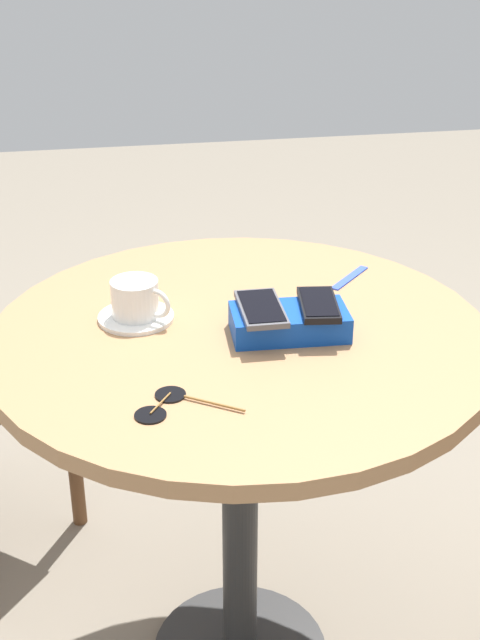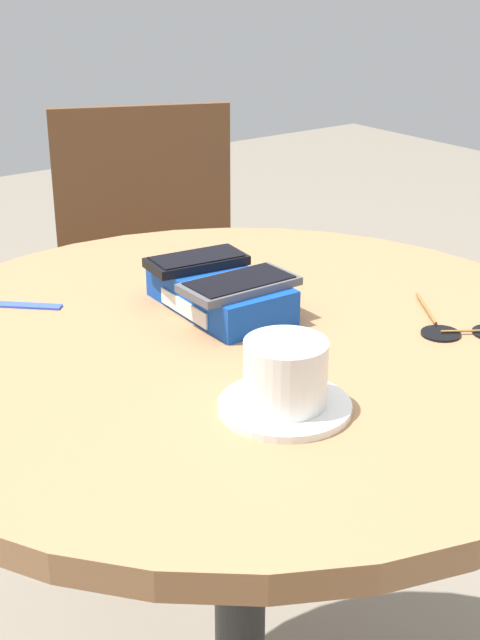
# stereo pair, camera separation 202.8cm
# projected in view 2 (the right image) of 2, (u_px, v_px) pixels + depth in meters

# --- Properties ---
(round_table) EXTENTS (0.88, 0.88, 0.78)m
(round_table) POSITION_uv_depth(u_px,v_px,m) (240.00, 430.00, 1.12)
(round_table) COLOR #2D2D2D
(round_table) RESTS_ON ground_plane
(phone_box) EXTENTS (0.20, 0.11, 0.05)m
(phone_box) POSITION_uv_depth(u_px,v_px,m) (220.00, 293.00, 1.13)
(phone_box) COLOR #0F42AD
(phone_box) RESTS_ON round_table
(phone_black) EXTENTS (0.08, 0.13, 0.01)m
(phone_black) POSITION_uv_depth(u_px,v_px,m) (197.00, 261.00, 1.16)
(phone_black) COLOR black
(phone_black) RESTS_ON phone_box
(phone_gray) EXTENTS (0.07, 0.14, 0.01)m
(phone_gray) POSITION_uv_depth(u_px,v_px,m) (239.00, 284.00, 1.08)
(phone_gray) COLOR #515156
(phone_gray) RESTS_ON phone_box
(saucer) EXTENTS (0.14, 0.14, 0.01)m
(saucer) POSITION_uv_depth(u_px,v_px,m) (285.00, 406.00, 0.89)
(saucer) COLOR white
(saucer) RESTS_ON round_table
(coffee_cup) EXTENTS (0.10, 0.09, 0.07)m
(coffee_cup) POSITION_uv_depth(u_px,v_px,m) (285.00, 371.00, 0.88)
(coffee_cup) COLOR white
(coffee_cup) RESTS_ON saucer
(lanyard_strap) EXTENTS (0.10, 0.10, 0.00)m
(lanyard_strap) POSITION_uv_depth(u_px,v_px,m) (13.00, 305.00, 1.15)
(lanyard_strap) COLOR blue
(lanyard_strap) RESTS_ON round_table
(sunglasses) EXTENTS (0.16, 0.10, 0.01)m
(sunglasses) POSITION_uv_depth(u_px,v_px,m) (462.00, 330.00, 1.07)
(sunglasses) COLOR black
(sunglasses) RESTS_ON round_table
(chair_far_side) EXTENTS (0.55, 0.55, 0.89)m
(chair_far_side) POSITION_uv_depth(u_px,v_px,m) (155.00, 312.00, 1.97)
(chair_far_side) COLOR brown
(chair_far_side) RESTS_ON ground_plane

